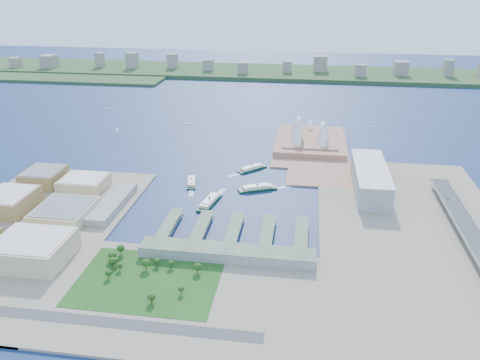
% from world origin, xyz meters
% --- Properties ---
extents(ground, '(3000.00, 3000.00, 0.00)m').
position_xyz_m(ground, '(0.00, 0.00, 0.00)').
color(ground, '#0F2549').
rests_on(ground, ground).
extents(west_land, '(220.00, 390.00, 3.00)m').
position_xyz_m(west_land, '(-250.00, -105.00, 1.50)').
color(west_land, gray).
rests_on(west_land, ground).
extents(south_land, '(720.00, 180.00, 3.00)m').
position_xyz_m(south_land, '(0.00, -210.00, 1.50)').
color(south_land, gray).
rests_on(south_land, ground).
extents(east_land, '(240.00, 500.00, 3.00)m').
position_xyz_m(east_land, '(240.00, -50.00, 1.50)').
color(east_land, gray).
rests_on(east_land, ground).
extents(peninsula, '(135.00, 220.00, 3.00)m').
position_xyz_m(peninsula, '(107.50, 260.00, 1.50)').
color(peninsula, '#9D6F56').
rests_on(peninsula, ground).
extents(far_shore, '(2200.00, 260.00, 12.00)m').
position_xyz_m(far_shore, '(0.00, 980.00, 6.00)').
color(far_shore, '#2D4926').
rests_on(far_shore, ground).
extents(opera_house, '(134.00, 180.00, 58.00)m').
position_xyz_m(opera_house, '(105.00, 280.00, 32.00)').
color(opera_house, white).
rests_on(opera_house, peninsula).
extents(toaster_building, '(45.00, 155.00, 35.00)m').
position_xyz_m(toaster_building, '(195.00, 80.00, 20.50)').
color(toaster_building, gray).
rests_on(toaster_building, east_land).
extents(expressway, '(26.00, 340.00, 11.85)m').
position_xyz_m(expressway, '(300.00, -60.00, 8.93)').
color(expressway, gray).
rests_on(expressway, east_land).
extents(west_buildings, '(200.00, 280.00, 27.00)m').
position_xyz_m(west_buildings, '(-250.00, -70.00, 16.50)').
color(west_buildings, olive).
rests_on(west_buildings, west_land).
extents(ferry_wharves, '(184.00, 90.00, 9.30)m').
position_xyz_m(ferry_wharves, '(14.00, -75.00, 4.65)').
color(ferry_wharves, '#52634B').
rests_on(ferry_wharves, ground).
extents(terminal_building, '(200.00, 28.00, 12.00)m').
position_xyz_m(terminal_building, '(15.00, -135.00, 9.00)').
color(terminal_building, gray).
rests_on(terminal_building, south_land).
extents(park, '(150.00, 110.00, 16.00)m').
position_xyz_m(park, '(-60.00, -190.00, 11.00)').
color(park, '#194714').
rests_on(park, south_land).
extents(far_skyline, '(1900.00, 140.00, 55.00)m').
position_xyz_m(far_skyline, '(0.00, 960.00, 39.50)').
color(far_skyline, gray).
rests_on(far_skyline, far_shore).
extents(ferry_a, '(23.97, 52.03, 9.54)m').
position_xyz_m(ferry_a, '(-76.68, 69.09, 4.77)').
color(ferry_a, '#0C321E').
rests_on(ferry_a, ground).
extents(ferry_b, '(47.02, 46.77, 10.00)m').
position_xyz_m(ferry_b, '(10.64, 138.40, 5.00)').
color(ferry_b, '#0C321E').
rests_on(ferry_b, ground).
extents(ferry_c, '(26.72, 63.26, 11.62)m').
position_xyz_m(ferry_c, '(-33.71, 2.77, 5.81)').
color(ferry_c, '#0C321E').
rests_on(ferry_c, ground).
extents(ferry_d, '(59.98, 37.37, 11.14)m').
position_xyz_m(ferry_d, '(28.37, 59.67, 5.57)').
color(ferry_d, '#0C321E').
rests_on(ferry_d, ground).
extents(boat_a, '(9.42, 15.98, 3.02)m').
position_xyz_m(boat_a, '(-297.40, 313.78, 1.51)').
color(boat_a, white).
rests_on(boat_a, ground).
extents(boat_b, '(11.65, 7.98, 2.98)m').
position_xyz_m(boat_b, '(-162.48, 380.79, 1.49)').
color(boat_b, white).
rests_on(boat_b, ground).
extents(boat_c, '(8.24, 11.30, 2.50)m').
position_xyz_m(boat_c, '(236.40, 448.76, 1.25)').
color(boat_c, white).
rests_on(boat_c, ground).
extents(boat_d, '(15.36, 8.38, 2.56)m').
position_xyz_m(boat_d, '(-389.09, 477.79, 1.28)').
color(boat_d, white).
rests_on(boat_d, ground).
extents(boat_e, '(4.95, 9.94, 2.34)m').
position_xyz_m(boat_e, '(77.72, 481.13, 1.17)').
color(boat_e, white).
rests_on(boat_e, ground).
extents(car_c, '(1.69, 4.16, 1.21)m').
position_xyz_m(car_c, '(296.00, 36.22, 15.45)').
color(car_c, slate).
rests_on(car_c, expressway).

